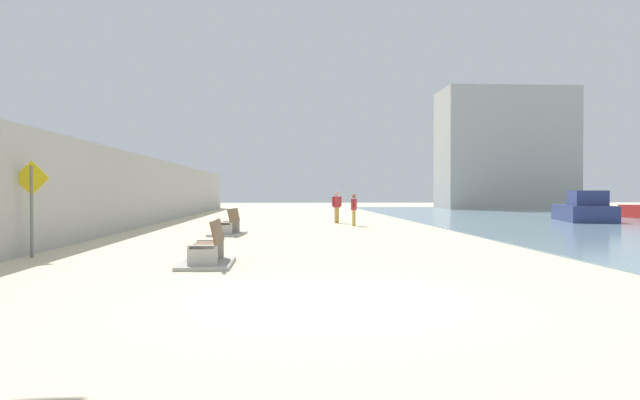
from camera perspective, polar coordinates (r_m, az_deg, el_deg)
The scene contains 9 objects.
ground_plane at distance 26.63m, azimuth -1.79°, elevation -2.63°, with size 120.00×120.00×0.00m, color beige.
seawall at distance 27.44m, azimuth -17.65°, elevation 0.81°, with size 0.80×64.00×3.24m, color #ADAAA3.
bench_near at distance 13.12m, azimuth -10.68°, elevation -5.14°, with size 1.12×2.11×0.98m.
bench_far at distance 22.08m, azimuth -8.77°, elevation -2.74°, with size 1.34×2.21×0.98m.
person_walking at distance 27.64m, azimuth 3.27°, elevation -0.73°, with size 0.30×0.49×1.50m.
person_standing at distance 30.13m, azimuth 1.62°, elevation -0.48°, with size 0.50×0.28×1.60m.
boat_far_right at distance 34.43m, azimuth 23.96°, elevation -0.86°, with size 3.43×5.77×1.62m.
pedestrian_sign at distance 15.92m, azimuth -25.90°, elevation 0.25°, with size 0.85×0.08×2.34m.
harbor_building at distance 58.41m, azimuth 17.29°, elevation 4.63°, with size 12.00×6.00×11.10m, color #ADAAA3.
Camera 1 is at (-0.68, -8.58, 1.58)m, focal length 33.41 mm.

